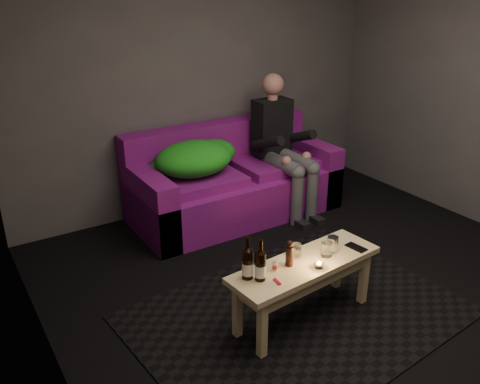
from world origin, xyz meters
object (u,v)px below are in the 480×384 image
(beer_bottle_b, at_px, (260,265))
(beer_bottle_a, at_px, (248,263))
(sofa, at_px, (232,183))
(person, at_px, (281,143))
(coffee_table, at_px, (305,272))
(steel_cup, at_px, (333,244))

(beer_bottle_b, bearing_deg, beer_bottle_a, 132.40)
(sofa, height_order, person, person)
(coffee_table, height_order, beer_bottle_a, beer_bottle_a)
(sofa, bearing_deg, person, -19.41)
(sofa, xyz_separation_m, steel_cup, (-0.25, -1.74, 0.19))
(person, height_order, beer_bottle_a, person)
(sofa, bearing_deg, steel_cup, -98.26)
(beer_bottle_b, bearing_deg, person, 49.89)
(sofa, bearing_deg, beer_bottle_b, -116.53)
(beer_bottle_b, height_order, steel_cup, beer_bottle_b)
(beer_bottle_a, distance_m, steel_cup, 0.69)
(person, distance_m, steel_cup, 1.75)
(sofa, distance_m, coffee_table, 1.84)
(person, xyz_separation_m, steel_cup, (-0.72, -1.58, -0.19))
(sofa, relative_size, beer_bottle_a, 7.00)
(steel_cup, bearing_deg, coffee_table, -175.12)
(sofa, distance_m, person, 0.63)
(person, distance_m, beer_bottle_b, 2.12)
(person, xyz_separation_m, coffee_table, (-0.98, -1.60, -0.33))
(beer_bottle_a, bearing_deg, steel_cup, -1.94)
(person, bearing_deg, beer_bottle_a, -132.33)
(person, distance_m, beer_bottle_a, 2.11)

